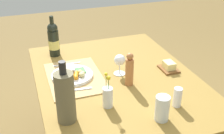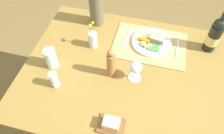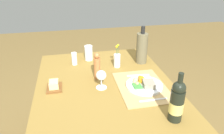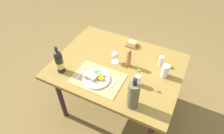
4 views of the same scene
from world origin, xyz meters
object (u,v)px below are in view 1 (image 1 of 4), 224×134
salt_shaker (177,97)px  wine_glass (120,61)px  wine_bottle (54,40)px  fork (67,64)px  water_tumbler (162,110)px  flower_vase (108,96)px  butter_dish (169,67)px  knife (77,90)px  dinner_plate (72,74)px  cooler_bottle (65,97)px  dining_table (117,88)px  pepper_mill (129,70)px

salt_shaker → wine_glass: wine_glass is taller
wine_bottle → fork: bearing=15.0°
water_tumbler → flower_vase: bearing=-131.2°
butter_dish → flower_vase: 0.55m
knife → dinner_plate: bearing=-177.2°
wine_bottle → water_tumbler: size_ratio=2.23×
wine_glass → knife: bearing=-69.9°
wine_bottle → cooler_bottle: bearing=-4.5°
dining_table → wine_bottle: bearing=-145.5°
wine_bottle → cooler_bottle: cooler_bottle is taller
dinner_plate → knife: 0.16m
dinner_plate → pepper_mill: bearing=57.3°
cooler_bottle → salt_shaker: bearing=82.8°
salt_shaker → flower_vase: flower_vase is taller
salt_shaker → cooler_bottle: size_ratio=0.33×
salt_shaker → butter_dish: size_ratio=0.81×
water_tumbler → pepper_mill: bearing=-175.8°
dining_table → pepper_mill: pepper_mill is taller
butter_dish → cooler_bottle: (0.29, -0.71, 0.11)m
dinner_plate → knife: (0.16, -0.01, -0.01)m
fork → cooler_bottle: (0.56, -0.11, 0.12)m
knife → flower_vase: 0.23m
fork → cooler_bottle: 0.58m
knife → flower_vase: size_ratio=0.87×
fork → wine_glass: (0.22, 0.29, 0.08)m
knife → salt_shaker: 0.55m
dinner_plate → knife: size_ratio=1.47×
butter_dish → pepper_mill: (0.08, -0.31, 0.07)m
butter_dish → pepper_mill: bearing=-74.8°
fork → butter_dish: 0.66m
salt_shaker → wine_glass: bearing=-158.8°
wine_glass → water_tumbler: 0.49m
salt_shaker → water_tumbler: water_tumbler is taller
butter_dish → fork: bearing=-114.3°
dinner_plate → pepper_mill: pepper_mill is taller
dining_table → dinner_plate: 0.29m
wine_bottle → flower_vase: bearing=12.8°
fork → pepper_mill: (0.36, 0.30, 0.09)m
pepper_mill → wine_glass: bearing=-176.6°
fork → wine_glass: wine_glass is taller
wine_bottle → pepper_mill: size_ratio=1.41×
salt_shaker → dinner_plate: bearing=-136.1°
knife → wine_bottle: (-0.51, -0.04, 0.11)m
dinner_plate → flower_vase: (0.35, 0.11, 0.04)m
knife → wine_bottle: bearing=-169.7°
fork → knife: (0.33, -0.01, 0.00)m
fork → salt_shaker: size_ratio=1.71×
knife → pepper_mill: 0.32m
salt_shaker → wine_glass: 0.45m
salt_shaker → cooler_bottle: (-0.07, -0.56, 0.08)m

